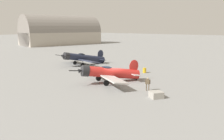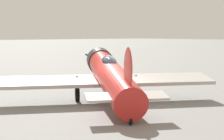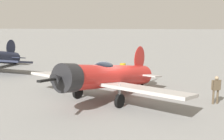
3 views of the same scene
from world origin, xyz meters
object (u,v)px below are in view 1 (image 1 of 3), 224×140
(airplane_mid_apron, at_px, (83,58))
(fuel_drum, at_px, (145,70))
(airplane_foreground, at_px, (109,73))
(ground_crew_mechanic, at_px, (148,83))
(equipment_crate, at_px, (156,95))

(airplane_mid_apron, bearing_deg, fuel_drum, 106.99)
(airplane_foreground, bearing_deg, fuel_drum, -152.43)
(ground_crew_mechanic, bearing_deg, airplane_mid_apron, -136.87)
(ground_crew_mechanic, xyz_separation_m, fuel_drum, (-9.81, -6.10, -0.59))
(airplane_mid_apron, bearing_deg, airplane_foreground, 71.98)
(equipment_crate, bearing_deg, airplane_mid_apron, -116.62)
(fuel_drum, bearing_deg, equipment_crate, 35.12)
(fuel_drum, bearing_deg, airplane_mid_apron, -87.67)
(ground_crew_mechanic, height_order, equipment_crate, ground_crew_mechanic)
(ground_crew_mechanic, distance_m, fuel_drum, 11.57)
(airplane_foreground, distance_m, ground_crew_mechanic, 6.54)
(airplane_mid_apron, xyz_separation_m, fuel_drum, (-0.58, 14.20, -1.04))
(airplane_mid_apron, distance_m, equipment_crate, 25.26)
(airplane_foreground, xyz_separation_m, equipment_crate, (2.46, 8.77, -1.06))
(airplane_mid_apron, relative_size, fuel_drum, 13.68)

